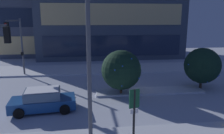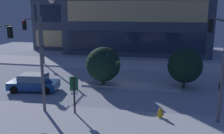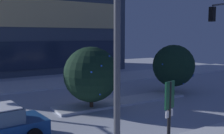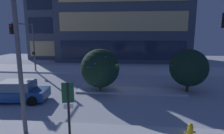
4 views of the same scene
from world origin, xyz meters
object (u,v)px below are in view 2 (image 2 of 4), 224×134
street_lamp_arched (44,37)px  decorated_tree_median (185,66)px  car_near (34,83)px  decorated_tree_left_of_median (103,64)px  traffic_light_corner_near_right (217,47)px  fire_hydrant (160,114)px  parking_info_sign (74,91)px  traffic_light_corner_far_left (36,33)px

street_lamp_arched → decorated_tree_median: (9.89, 7.00, -3.13)m
car_near → decorated_tree_left_of_median: size_ratio=1.22×
traffic_light_corner_near_right → fire_hydrant: traffic_light_corner_near_right is taller
car_near → fire_hydrant: (10.89, -3.84, -0.35)m
fire_hydrant → decorated_tree_left_of_median: decorated_tree_left_of_median is taller
street_lamp_arched → decorated_tree_left_of_median: street_lamp_arched is taller
fire_hydrant → parking_info_sign: size_ratio=0.28×
traffic_light_corner_near_right → car_near: bearing=82.9°
street_lamp_arched → traffic_light_corner_far_left: bearing=26.4°
traffic_light_corner_far_left → fire_hydrant: traffic_light_corner_far_left is taller
traffic_light_corner_near_right → street_lamp_arched: bearing=99.0°
traffic_light_corner_far_left → fire_hydrant: size_ratio=8.08×
car_near → decorated_tree_median: bearing=8.8°
traffic_light_corner_far_left → parking_info_sign: 15.56m
car_near → street_lamp_arched: (3.01, -3.60, 4.46)m
traffic_light_corner_near_right → decorated_tree_median: 5.94m
traffic_light_corner_near_right → decorated_tree_median: bearing=16.4°
traffic_light_corner_far_left → car_near: bearing=24.9°
parking_info_sign → street_lamp_arched: bearing=57.1°
traffic_light_corner_far_left → fire_hydrant: (14.69, -12.03, -3.79)m
traffic_light_corner_far_left → decorated_tree_median: size_ratio=1.68×
traffic_light_corner_near_right → traffic_light_corner_far_left: bearing=61.3°
fire_hydrant → decorated_tree_left_of_median: size_ratio=0.21×
car_near → traffic_light_corner_near_right: 15.03m
car_near → decorated_tree_median: decorated_tree_median is taller
decorated_tree_median → decorated_tree_left_of_median: 7.31m
car_near → parking_info_sign: bearing=-45.1°
traffic_light_corner_near_right → street_lamp_arched: street_lamp_arched is taller
traffic_light_corner_far_left → street_lamp_arched: bearing=30.0°
traffic_light_corner_far_left → fire_hydrant: bearing=50.7°
decorated_tree_left_of_median → traffic_light_corner_far_left: bearing=149.1°
car_near → street_lamp_arched: street_lamp_arched is taller
car_near → traffic_light_corner_far_left: 9.66m
car_near → traffic_light_corner_far_left: traffic_light_corner_far_left is taller
traffic_light_corner_far_left → decorated_tree_left_of_median: bearing=59.1°
fire_hydrant → parking_info_sign: bearing=-175.8°
car_near → decorated_tree_median: 13.41m
decorated_tree_left_of_median → street_lamp_arched: bearing=-113.3°
traffic_light_corner_near_right → parking_info_sign: 9.94m
street_lamp_arched → parking_info_sign: (2.21, -0.66, -3.45)m
fire_hydrant → decorated_tree_median: bearing=74.5°
traffic_light_corner_near_right → street_lamp_arched: 11.58m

